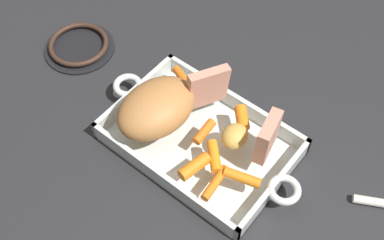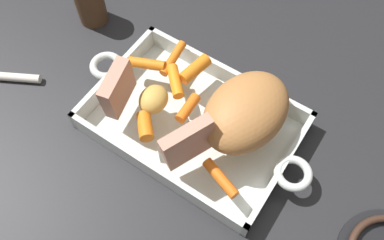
{
  "view_description": "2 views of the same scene",
  "coord_description": "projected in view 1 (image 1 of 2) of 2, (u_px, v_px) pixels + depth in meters",
  "views": [
    {
      "loc": [
        0.3,
        -0.39,
        0.78
      ],
      "look_at": [
        -0.02,
        -0.0,
        0.06
      ],
      "focal_mm": 45.33,
      "sensor_mm": 36.0,
      "label": 1
    },
    {
      "loc": [
        -0.18,
        0.27,
        0.61
      ],
      "look_at": [
        -0.01,
        0.02,
        0.06
      ],
      "focal_mm": 37.68,
      "sensor_mm": 36.0,
      "label": 2
    }
  ],
  "objects": [
    {
      "name": "pork_roast",
      "position": [
        156.0,
        108.0,
        0.87
      ],
      "size": [
        0.13,
        0.17,
        0.08
      ],
      "primitive_type": "ellipsoid",
      "rotation": [
        0.0,
        0.0,
        4.59
      ],
      "color": "#B4763F",
      "rests_on": "roasting_dish"
    },
    {
      "name": "baby_carrot_southeast",
      "position": [
        184.0,
        79.0,
        0.95
      ],
      "size": [
        0.07,
        0.04,
        0.02
      ],
      "primitive_type": "cylinder",
      "rotation": [
        1.59,
        0.0,
        1.23
      ],
      "color": "orange",
      "rests_on": "roasting_dish"
    },
    {
      "name": "potato_golden_small",
      "position": [
        235.0,
        136.0,
        0.86
      ],
      "size": [
        0.05,
        0.06,
        0.04
      ],
      "primitive_type": "ellipsoid",
      "rotation": [
        0.0,
        0.0,
        1.67
      ],
      "color": "gold",
      "rests_on": "roasting_dish"
    },
    {
      "name": "roasting_dish",
      "position": [
        200.0,
        140.0,
        0.91
      ],
      "size": [
        0.42,
        0.23,
        0.04
      ],
      "color": "silver",
      "rests_on": "ground_plane"
    },
    {
      "name": "baby_carrot_long",
      "position": [
        242.0,
        178.0,
        0.82
      ],
      "size": [
        0.07,
        0.04,
        0.02
      ],
      "primitive_type": "cylinder",
      "rotation": [
        1.66,
        0.0,
        1.91
      ],
      "color": "orange",
      "rests_on": "roasting_dish"
    },
    {
      "name": "baby_carrot_short",
      "position": [
        206.0,
        130.0,
        0.88
      ],
      "size": [
        0.02,
        0.05,
        0.02
      ],
      "primitive_type": "cylinder",
      "rotation": [
        1.52,
        0.0,
        3.19
      ],
      "color": "orange",
      "rests_on": "roasting_dish"
    },
    {
      "name": "baby_carrot_northwest",
      "position": [
        215.0,
        183.0,
        0.82
      ],
      "size": [
        0.02,
        0.07,
        0.02
      ],
      "primitive_type": "cylinder",
      "rotation": [
        1.61,
        0.0,
        3.26
      ],
      "color": "orange",
      "rests_on": "roasting_dish"
    },
    {
      "name": "baby_carrot_northeast",
      "position": [
        194.0,
        166.0,
        0.83
      ],
      "size": [
        0.03,
        0.06,
        0.02
      ],
      "primitive_type": "cylinder",
      "rotation": [
        1.58,
        0.0,
        2.96
      ],
      "color": "orange",
      "rests_on": "roasting_dish"
    },
    {
      "name": "baby_carrot_center_left",
      "position": [
        214.0,
        157.0,
        0.84
      ],
      "size": [
        0.06,
        0.06,
        0.02
      ],
      "primitive_type": "cylinder",
      "rotation": [
        1.58,
        0.0,
        3.94
      ],
      "color": "orange",
      "rests_on": "roasting_dish"
    },
    {
      "name": "roast_slice_outer",
      "position": [
        207.0,
        87.0,
        0.89
      ],
      "size": [
        0.05,
        0.09,
        0.09
      ],
      "primitive_type": "cube",
      "rotation": [
        0.09,
        0.0,
        2.7
      ],
      "color": "tan",
      "rests_on": "roasting_dish"
    },
    {
      "name": "ground_plane",
      "position": [
        200.0,
        144.0,
        0.92
      ],
      "size": [
        1.66,
        1.66,
        0.0
      ],
      "primitive_type": "plane",
      "color": "#232326"
    },
    {
      "name": "stove_burner_rear",
      "position": [
        79.0,
        46.0,
        1.06
      ],
      "size": [
        0.15,
        0.15,
        0.02
      ],
      "color": "black",
      "rests_on": "ground_plane"
    },
    {
      "name": "roast_slice_thick",
      "position": [
        268.0,
        136.0,
        0.84
      ],
      "size": [
        0.04,
        0.08,
        0.08
      ],
      "primitive_type": "cube",
      "rotation": [
        -0.07,
        0.0,
        0.22
      ],
      "color": "tan",
      "rests_on": "roasting_dish"
    },
    {
      "name": "baby_carrot_center_right",
      "position": [
        242.0,
        118.0,
        0.89
      ],
      "size": [
        0.05,
        0.05,
        0.03
      ],
      "primitive_type": "cylinder",
      "rotation": [
        1.64,
        0.0,
        0.78
      ],
      "color": "orange",
      "rests_on": "roasting_dish"
    }
  ]
}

